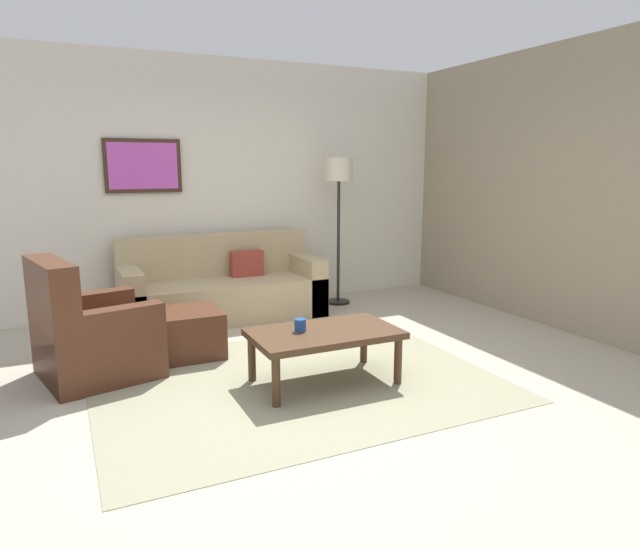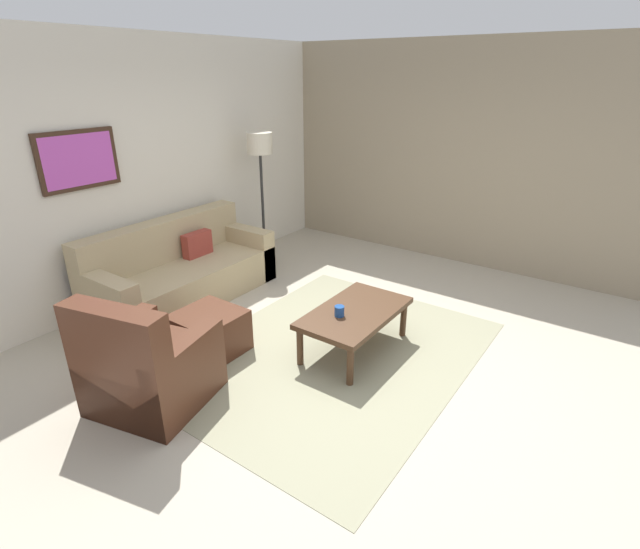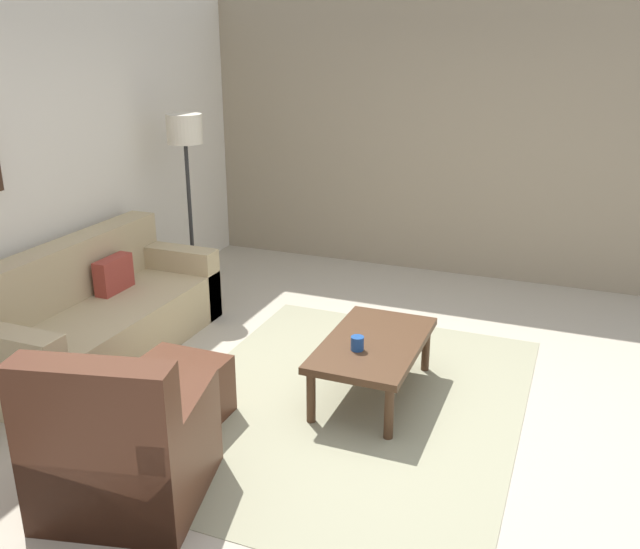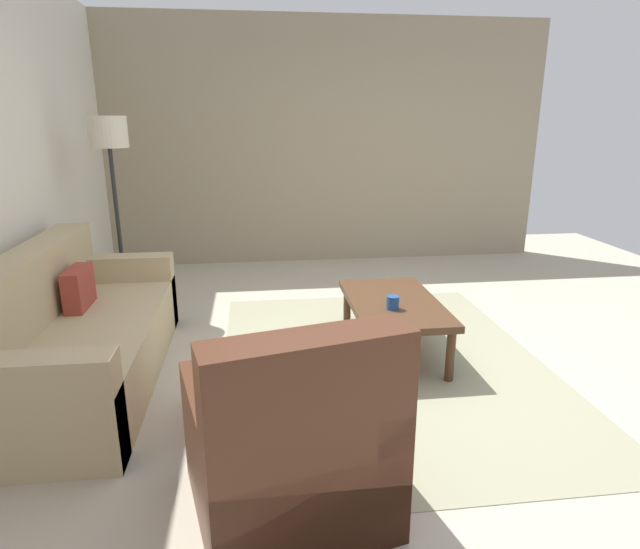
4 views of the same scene
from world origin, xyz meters
The scene contains 11 objects.
ground_plane centered at (0.00, 0.00, 0.00)m, with size 8.00×8.00×0.00m, color #B2A893.
rear_partition centered at (0.00, 2.60, 1.40)m, with size 6.00×0.12×2.80m, color silver.
stone_feature_panel centered at (3.00, 0.00, 1.40)m, with size 0.12×5.20×2.80m, color gray.
area_rug centered at (0.00, 0.00, 0.00)m, with size 2.95×2.27×0.01m, color gray.
couch_main centered at (0.00, 2.11, 0.30)m, with size 2.10×0.88×0.88m.
armchair_leather centered at (-1.42, 0.76, 0.31)m, with size 0.96×0.96×0.95m.
ottoman centered at (-0.62, 0.95, 0.20)m, with size 0.56×0.56×0.40m, color #4C2819.
coffee_table centered at (0.19, -0.11, 0.36)m, with size 1.10×0.64×0.41m.
cup centered at (0.02, -0.05, 0.46)m, with size 0.09×0.09×0.09m, color #1E478C.
lamp_standing centered at (1.42, 2.08, 1.41)m, with size 0.32×0.32×1.71m.
framed_artwork centered at (-0.69, 2.51, 1.62)m, with size 0.79×0.04×0.56m.
Camera 2 is at (-3.14, -2.08, 2.42)m, focal length 26.78 mm.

